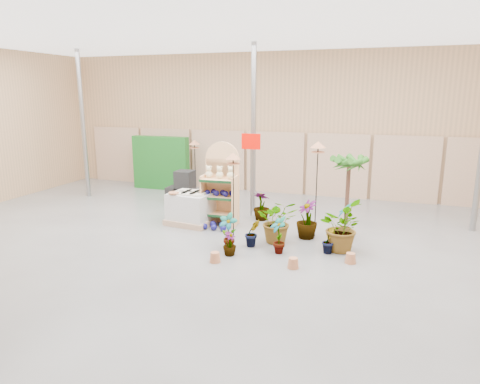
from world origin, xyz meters
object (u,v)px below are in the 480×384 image
at_px(pallet_stack, 191,208).
at_px(bird_table_front, 233,159).
at_px(potted_plant_2, 278,221).
at_px(display_shelf, 221,187).

bearing_deg(pallet_stack, bird_table_front, -16.79).
height_order(bird_table_front, potted_plant_2, bird_table_front).
bearing_deg(display_shelf, pallet_stack, -161.79).
relative_size(pallet_stack, bird_table_front, 0.63).
height_order(display_shelf, bird_table_front, display_shelf).
relative_size(bird_table_front, potted_plant_2, 1.97).
distance_m(display_shelf, pallet_stack, 0.94).
bearing_deg(bird_table_front, display_shelf, 125.68).
distance_m(pallet_stack, potted_plant_2, 2.49).
bearing_deg(pallet_stack, potted_plant_2, -8.10).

